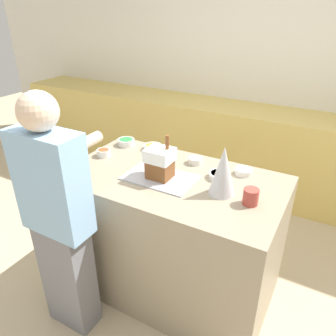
{
  "coord_description": "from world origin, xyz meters",
  "views": [
    {
      "loc": [
        0.88,
        -1.63,
        1.95
      ],
      "look_at": [
        -0.03,
        0.0,
        0.99
      ],
      "focal_mm": 35.0,
      "sensor_mm": 36.0,
      "label": 1
    }
  ],
  "objects_px": {
    "candy_bowl_near_tray_right": "(104,152)",
    "person": "(59,221)",
    "candy_bowl_center_rear": "(153,147)",
    "candy_bowl_beside_tree": "(195,160)",
    "baking_tray": "(160,178)",
    "candy_bowl_far_right": "(244,171)",
    "decorative_tree": "(223,171)",
    "gingerbread_house": "(160,162)",
    "mug": "(251,197)",
    "candy_bowl_near_tray_left": "(219,175)",
    "candy_bowl_far_left": "(126,142)"
  },
  "relations": [
    {
      "from": "candy_bowl_center_rear",
      "to": "candy_bowl_beside_tree",
      "type": "bearing_deg",
      "value": -8.12
    },
    {
      "from": "candy_bowl_far_right",
      "to": "candy_bowl_far_left",
      "type": "xyz_separation_m",
      "value": [
        -0.96,
        0.02,
        0.01
      ]
    },
    {
      "from": "candy_bowl_near_tray_right",
      "to": "person",
      "type": "height_order",
      "value": "person"
    },
    {
      "from": "gingerbread_house",
      "to": "candy_bowl_near_tray_left",
      "type": "relative_size",
      "value": 2.06
    },
    {
      "from": "gingerbread_house",
      "to": "candy_bowl_near_tray_left",
      "type": "distance_m",
      "value": 0.39
    },
    {
      "from": "baking_tray",
      "to": "candy_bowl_center_rear",
      "type": "distance_m",
      "value": 0.46
    },
    {
      "from": "mug",
      "to": "candy_bowl_near_tray_right",
      "type": "bearing_deg",
      "value": 174.92
    },
    {
      "from": "gingerbread_house",
      "to": "mug",
      "type": "distance_m",
      "value": 0.6
    },
    {
      "from": "candy_bowl_far_right",
      "to": "mug",
      "type": "bearing_deg",
      "value": -66.64
    },
    {
      "from": "candy_bowl_far_right",
      "to": "candy_bowl_beside_tree",
      "type": "xyz_separation_m",
      "value": [
        -0.34,
        -0.01,
        0.0
      ]
    },
    {
      "from": "decorative_tree",
      "to": "mug",
      "type": "bearing_deg",
      "value": -8.65
    },
    {
      "from": "baking_tray",
      "to": "person",
      "type": "distance_m",
      "value": 0.66
    },
    {
      "from": "candy_bowl_near_tray_right",
      "to": "candy_bowl_near_tray_left",
      "type": "bearing_deg",
      "value": 6.71
    },
    {
      "from": "candy_bowl_far_left",
      "to": "candy_bowl_near_tray_left",
      "type": "bearing_deg",
      "value": -9.94
    },
    {
      "from": "gingerbread_house",
      "to": "candy_bowl_beside_tree",
      "type": "height_order",
      "value": "gingerbread_house"
    },
    {
      "from": "candy_bowl_far_right",
      "to": "person",
      "type": "bearing_deg",
      "value": -133.64
    },
    {
      "from": "baking_tray",
      "to": "gingerbread_house",
      "type": "bearing_deg",
      "value": 29.89
    },
    {
      "from": "candy_bowl_beside_tree",
      "to": "mug",
      "type": "height_order",
      "value": "mug"
    },
    {
      "from": "candy_bowl_near_tray_left",
      "to": "mug",
      "type": "distance_m",
      "value": 0.33
    },
    {
      "from": "candy_bowl_far_left",
      "to": "mug",
      "type": "xyz_separation_m",
      "value": [
        1.1,
        -0.35,
        0.02
      ]
    },
    {
      "from": "baking_tray",
      "to": "candy_bowl_center_rear",
      "type": "height_order",
      "value": "candy_bowl_center_rear"
    },
    {
      "from": "candy_bowl_near_tray_left",
      "to": "mug",
      "type": "bearing_deg",
      "value": -37.58
    },
    {
      "from": "gingerbread_house",
      "to": "decorative_tree",
      "type": "relative_size",
      "value": 0.95
    },
    {
      "from": "candy_bowl_far_left",
      "to": "mug",
      "type": "distance_m",
      "value": 1.15
    },
    {
      "from": "baking_tray",
      "to": "candy_bowl_center_rear",
      "type": "relative_size",
      "value": 3.28
    },
    {
      "from": "candy_bowl_far_right",
      "to": "candy_bowl_center_rear",
      "type": "bearing_deg",
      "value": 176.28
    },
    {
      "from": "baking_tray",
      "to": "candy_bowl_far_left",
      "type": "bearing_deg",
      "value": 146.45
    },
    {
      "from": "baking_tray",
      "to": "candy_bowl_far_right",
      "type": "xyz_separation_m",
      "value": [
        0.45,
        0.31,
        0.02
      ]
    },
    {
      "from": "candy_bowl_near_tray_right",
      "to": "person",
      "type": "relative_size",
      "value": 0.06
    },
    {
      "from": "candy_bowl_far_right",
      "to": "mug",
      "type": "xyz_separation_m",
      "value": [
        0.14,
        -0.33,
        0.03
      ]
    },
    {
      "from": "decorative_tree",
      "to": "candy_bowl_near_tray_left",
      "type": "distance_m",
      "value": 0.23
    },
    {
      "from": "candy_bowl_center_rear",
      "to": "candy_bowl_near_tray_left",
      "type": "height_order",
      "value": "candy_bowl_center_rear"
    },
    {
      "from": "candy_bowl_beside_tree",
      "to": "mug",
      "type": "bearing_deg",
      "value": -33.25
    },
    {
      "from": "baking_tray",
      "to": "candy_bowl_beside_tree",
      "type": "xyz_separation_m",
      "value": [
        0.11,
        0.31,
        0.02
      ]
    },
    {
      "from": "decorative_tree",
      "to": "candy_bowl_center_rear",
      "type": "distance_m",
      "value": 0.78
    },
    {
      "from": "gingerbread_house",
      "to": "candy_bowl_near_tray_left",
      "type": "xyz_separation_m",
      "value": [
        0.33,
        0.19,
        -0.09
      ]
    },
    {
      "from": "decorative_tree",
      "to": "mug",
      "type": "height_order",
      "value": "decorative_tree"
    },
    {
      "from": "candy_bowl_near_tray_right",
      "to": "candy_bowl_beside_tree",
      "type": "relative_size",
      "value": 0.98
    },
    {
      "from": "person",
      "to": "baking_tray",
      "type": "bearing_deg",
      "value": 56.03
    },
    {
      "from": "candy_bowl_far_left",
      "to": "person",
      "type": "height_order",
      "value": "person"
    },
    {
      "from": "candy_bowl_far_left",
      "to": "candy_bowl_near_tray_right",
      "type": "bearing_deg",
      "value": -94.94
    },
    {
      "from": "gingerbread_house",
      "to": "candy_bowl_near_tray_right",
      "type": "distance_m",
      "value": 0.54
    },
    {
      "from": "candy_bowl_center_rear",
      "to": "candy_bowl_far_right",
      "type": "xyz_separation_m",
      "value": [
        0.73,
        -0.05,
        0.0
      ]
    },
    {
      "from": "candy_bowl_beside_tree",
      "to": "person",
      "type": "relative_size",
      "value": 0.06
    },
    {
      "from": "decorative_tree",
      "to": "candy_bowl_beside_tree",
      "type": "bearing_deg",
      "value": 136.29
    },
    {
      "from": "candy_bowl_far_left",
      "to": "decorative_tree",
      "type": "bearing_deg",
      "value": -19.22
    },
    {
      "from": "decorative_tree",
      "to": "person",
      "type": "bearing_deg",
      "value": -144.29
    },
    {
      "from": "baking_tray",
      "to": "candy_bowl_near_tray_left",
      "type": "height_order",
      "value": "candy_bowl_near_tray_left"
    },
    {
      "from": "candy_bowl_center_rear",
      "to": "mug",
      "type": "height_order",
      "value": "mug"
    },
    {
      "from": "decorative_tree",
      "to": "candy_bowl_near_tray_left",
      "type": "height_order",
      "value": "decorative_tree"
    }
  ]
}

